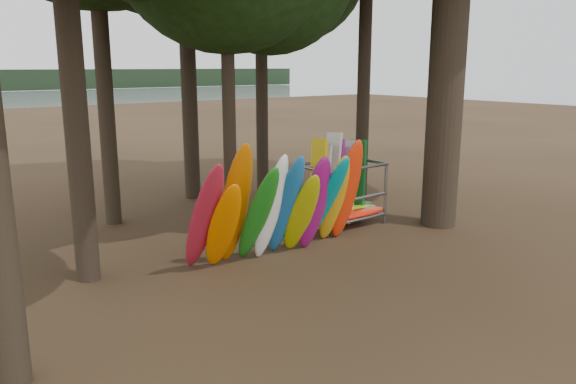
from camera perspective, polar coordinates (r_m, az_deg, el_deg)
ground at (r=14.38m, az=3.44°, el=-6.54°), size 120.00×120.00×0.00m
kayak_row at (r=13.91m, az=-0.26°, el=-1.51°), size 5.17×2.13×3.21m
storage_rack at (r=17.06m, az=5.32°, el=-0.34°), size 3.06×1.63×2.83m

